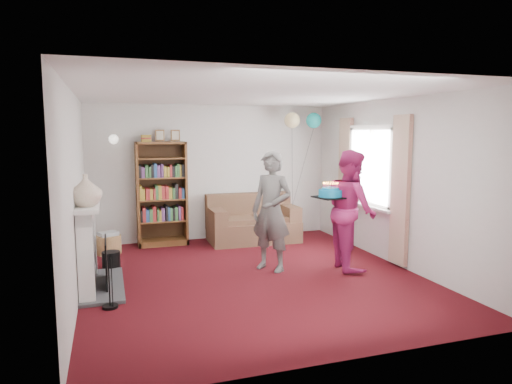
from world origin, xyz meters
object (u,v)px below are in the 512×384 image
object	(u,v)px
bookcase	(161,194)
sofa	(252,223)
person_striped	(272,211)
person_magenta	(351,209)
birthday_cake	(330,193)

from	to	relation	value
bookcase	sofa	world-z (taller)	bookcase
bookcase	sofa	size ratio (longest dim) A/B	1.26
person_striped	person_magenta	world-z (taller)	person_magenta
person_magenta	birthday_cake	size ratio (longest dim) A/B	4.35
sofa	person_striped	world-z (taller)	person_striped
bookcase	sofa	bearing A→B (deg)	-8.19
birthday_cake	person_striped	bearing A→B (deg)	159.81
person_striped	birthday_cake	world-z (taller)	person_striped
sofa	birthday_cake	xyz separation A→B (m)	(0.50, -2.12, 0.81)
sofa	person_magenta	distance (m)	2.33
person_magenta	birthday_cake	xyz separation A→B (m)	(-0.35, -0.02, 0.26)
sofa	person_striped	xyz separation A→B (m)	(-0.29, -1.83, 0.54)
birthday_cake	sofa	bearing A→B (deg)	103.23
sofa	person_magenta	size ratio (longest dim) A/B	0.93
bookcase	birthday_cake	distance (m)	3.18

